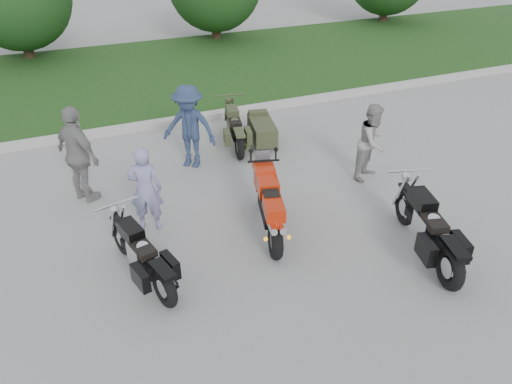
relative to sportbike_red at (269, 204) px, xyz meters
name	(u,v)px	position (x,y,z in m)	size (l,w,h in m)	color
ground	(257,260)	(-0.50, -0.64, -0.58)	(80.00, 80.00, 0.00)	#A1A19B
curb	(165,122)	(-0.50, 5.36, -0.51)	(60.00, 0.30, 0.15)	#B5B2AB
grass_strip	(134,76)	(-0.50, 9.51, -0.51)	(60.00, 8.00, 0.14)	#2F521C
sportbike_red	(269,204)	(0.00, 0.00, 0.00)	(0.78, 2.06, 1.00)	black
cruiser_left	(144,258)	(-2.25, -0.40, -0.17)	(0.69, 2.09, 0.82)	black
cruiser_right	(430,232)	(2.10, -1.60, -0.11)	(0.78, 2.36, 0.93)	black
cruiser_sidecar	(251,130)	(1.07, 3.41, -0.20)	(1.30, 2.10, 0.82)	black
person_stripe	(145,189)	(-1.89, 0.98, 0.20)	(0.57, 0.38, 1.57)	#868AB7
person_grey	(373,142)	(2.77, 1.03, 0.21)	(0.78, 0.60, 1.60)	#9A9994
person_denim	(189,127)	(-0.51, 2.97, 0.32)	(1.17, 0.67, 1.81)	navy
person_back	(78,155)	(-2.81, 2.41, 0.37)	(1.12, 0.47, 1.91)	gray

